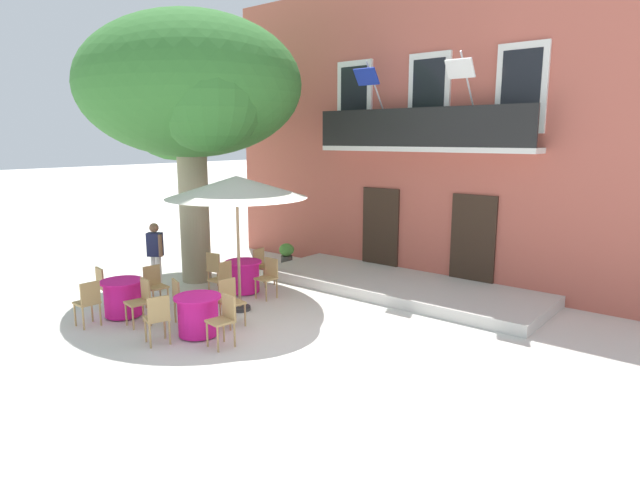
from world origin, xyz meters
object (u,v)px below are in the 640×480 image
(cafe_chair_middle_3, at_px, (158,316))
(ground_planter_left, at_px, (287,253))
(cafe_table_middle, at_px, (198,315))
(cafe_chair_front_3, at_px, (222,278))
(cafe_table_near_tree, at_px, (123,298))
(cafe_chair_middle_0, at_px, (224,317))
(cafe_chair_middle_1, at_px, (230,299))
(cafe_umbrella, at_px, (237,187))
(pedestrian_near_entrance, at_px, (155,253))
(cafe_table_front, at_px, (244,276))
(cafe_chair_near_tree_2, at_px, (141,299))
(cafe_chair_near_tree_3, at_px, (155,284))
(cafe_chair_near_tree_1, at_px, (88,300))
(cafe_chair_front_2, at_px, (216,268))
(cafe_chair_front_0, at_px, (268,275))
(cafe_chair_front_1, at_px, (262,264))
(plane_tree, at_px, (188,92))
(cafe_chair_middle_2, at_px, (182,298))
(cafe_chair_near_tree_0, at_px, (105,285))

(cafe_chair_middle_3, distance_m, ground_planter_left, 6.23)
(cafe_table_middle, bearing_deg, cafe_chair_front_3, 128.19)
(cafe_table_near_tree, xyz_separation_m, cafe_chair_middle_0, (2.83, 0.27, 0.14))
(cafe_table_middle, distance_m, cafe_chair_middle_3, 0.77)
(cafe_chair_middle_1, distance_m, ground_planter_left, 4.98)
(cafe_umbrella, height_order, pedestrian_near_entrance, cafe_umbrella)
(cafe_table_front, xyz_separation_m, ground_planter_left, (-1.04, 2.60, -0.02))
(cafe_table_front, bearing_deg, cafe_chair_near_tree_2, -87.43)
(cafe_table_middle, height_order, cafe_table_front, same)
(ground_planter_left, bearing_deg, cafe_chair_near_tree_3, -84.88)
(cafe_chair_near_tree_2, bearing_deg, cafe_chair_near_tree_1, -134.60)
(cafe_chair_front_2, bearing_deg, cafe_chair_front_0, 11.50)
(cafe_chair_front_1, bearing_deg, plane_tree, -157.49)
(cafe_chair_near_tree_2, height_order, cafe_chair_near_tree_3, same)
(cafe_table_front, relative_size, cafe_chair_front_2, 0.95)
(cafe_chair_middle_1, bearing_deg, cafe_chair_front_1, 123.37)
(cafe_umbrella, distance_m, pedestrian_near_entrance, 3.16)
(cafe_chair_near_tree_2, bearing_deg, cafe_chair_middle_2, 41.42)
(cafe_chair_near_tree_3, bearing_deg, ground_planter_left, 95.12)
(cafe_chair_near_tree_0, distance_m, cafe_chair_middle_2, 2.13)
(plane_tree, relative_size, cafe_table_near_tree, 7.57)
(cafe_chair_middle_3, distance_m, cafe_chair_front_3, 2.70)
(plane_tree, xyz_separation_m, pedestrian_near_entrance, (0.09, -1.23, -3.77))
(cafe_chair_middle_1, height_order, cafe_chair_front_0, same)
(cafe_chair_front_0, distance_m, ground_planter_left, 3.10)
(cafe_chair_front_3, relative_size, ground_planter_left, 1.39)
(cafe_table_near_tree, xyz_separation_m, cafe_umbrella, (1.54, 1.79, 2.22))
(cafe_table_front, distance_m, cafe_umbrella, 2.58)
(cafe_table_near_tree, distance_m, cafe_chair_front_3, 2.13)
(cafe_chair_middle_2, distance_m, cafe_chair_middle_3, 1.06)
(cafe_chair_front_1, height_order, cafe_chair_front_2, same)
(cafe_table_near_tree, distance_m, cafe_chair_front_2, 2.53)
(cafe_chair_front_3, bearing_deg, cafe_chair_middle_0, -39.51)
(plane_tree, bearing_deg, cafe_chair_near_tree_3, -59.22)
(cafe_chair_near_tree_0, xyz_separation_m, cafe_chair_front_2, (0.66, 2.47, 0.00))
(cafe_chair_near_tree_0, xyz_separation_m, cafe_chair_front_1, (1.25, 3.44, 0.00))
(cafe_chair_near_tree_1, xyz_separation_m, cafe_umbrella, (1.48, 2.55, 2.08))
(cafe_chair_near_tree_2, distance_m, cafe_chair_front_2, 2.71)
(cafe_chair_middle_0, relative_size, cafe_chair_middle_1, 1.00)
(cafe_table_middle, bearing_deg, cafe_chair_middle_2, 166.43)
(cafe_chair_near_tree_1, relative_size, pedestrian_near_entrance, 0.56)
(plane_tree, xyz_separation_m, cafe_chair_middle_3, (3.09, -3.22, -4.16))
(pedestrian_near_entrance, bearing_deg, cafe_chair_near_tree_0, -76.38)
(cafe_chair_near_tree_3, xyz_separation_m, pedestrian_near_entrance, (-1.12, 0.79, 0.39))
(cafe_table_middle, height_order, pedestrian_near_entrance, pedestrian_near_entrance)
(cafe_chair_middle_3, bearing_deg, cafe_table_near_tree, 166.92)
(cafe_chair_middle_0, bearing_deg, cafe_umbrella, 130.12)
(cafe_chair_near_tree_0, height_order, cafe_chair_front_2, same)
(cafe_chair_middle_0, height_order, cafe_chair_middle_2, same)
(cafe_chair_near_tree_2, distance_m, cafe_chair_middle_0, 2.10)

